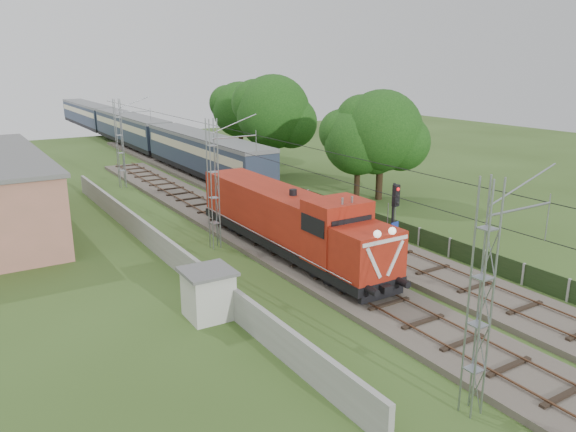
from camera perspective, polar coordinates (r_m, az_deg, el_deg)
ground at (r=27.47m, az=9.26°, el=-8.96°), size 140.00×140.00×0.00m
track_main at (r=32.55m, az=1.17°, el=-4.41°), size 4.20×70.00×0.45m
track_side at (r=45.68m, az=-2.49°, el=1.49°), size 4.20×80.00×0.45m
catenary at (r=34.34m, az=-7.52°, el=3.24°), size 3.31×70.00×8.00m
boundary_wall at (r=33.95m, az=-12.78°, el=-2.94°), size 0.25×40.00×1.50m
fence at (r=34.55m, az=16.10°, el=-3.11°), size 0.12×32.00×1.20m
locomotive at (r=32.86m, az=0.06°, el=-0.44°), size 3.00×17.11×4.35m
coach_rake at (r=77.77m, az=-15.71°, el=8.64°), size 3.19×71.07×3.68m
signal_post at (r=29.77m, az=10.74°, el=0.21°), size 0.57×0.45×5.18m
relay_hut at (r=25.80m, az=-8.10°, el=-7.79°), size 2.26×2.26×2.29m
tree_a at (r=46.79m, az=7.24°, el=7.58°), size 6.03×5.74×7.82m
tree_b at (r=46.77m, az=9.56°, el=8.44°), size 6.99×6.66×9.06m
tree_c at (r=56.52m, az=-1.43°, el=10.44°), size 7.69×7.33×9.97m
tree_d at (r=67.64m, az=-4.81°, el=10.66°), size 6.84×6.51×8.86m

